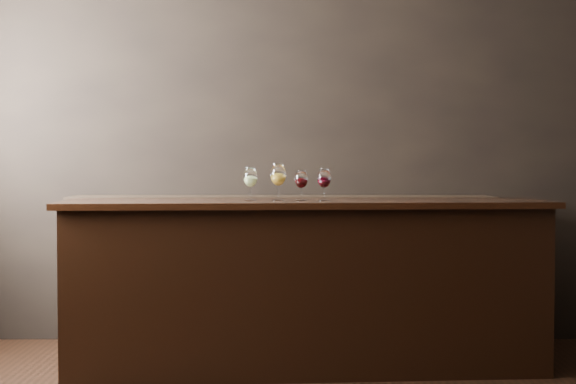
{
  "coord_description": "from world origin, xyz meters",
  "views": [
    {
      "loc": [
        -0.03,
        -3.32,
        1.23
      ],
      "look_at": [
        -0.02,
        1.42,
        1.06
      ],
      "focal_mm": 50.0,
      "sensor_mm": 36.0,
      "label": 1
    }
  ],
  "objects_px": {
    "glass_white": "(250,178)",
    "bar_counter": "(306,288)",
    "glass_red_a": "(301,180)",
    "back_bar_shelf": "(282,272)",
    "glass_amber": "(278,176)",
    "glass_red_b": "(324,179)"
  },
  "relations": [
    {
      "from": "bar_counter",
      "to": "glass_amber",
      "type": "height_order",
      "value": "glass_amber"
    },
    {
      "from": "bar_counter",
      "to": "back_bar_shelf",
      "type": "bearing_deg",
      "value": 100.18
    },
    {
      "from": "glass_amber",
      "to": "glass_red_a",
      "type": "xyz_separation_m",
      "value": [
        0.14,
        -0.02,
        -0.02
      ]
    },
    {
      "from": "bar_counter",
      "to": "glass_red_b",
      "type": "xyz_separation_m",
      "value": [
        0.1,
        -0.03,
        0.65
      ]
    },
    {
      "from": "bar_counter",
      "to": "glass_amber",
      "type": "distance_m",
      "value": 0.69
    },
    {
      "from": "glass_red_a",
      "to": "glass_white",
      "type": "bearing_deg",
      "value": 174.5
    },
    {
      "from": "bar_counter",
      "to": "glass_white",
      "type": "relative_size",
      "value": 14.13
    },
    {
      "from": "glass_white",
      "to": "bar_counter",
      "type": "bearing_deg",
      "value": -3.84
    },
    {
      "from": "glass_white",
      "to": "glass_red_b",
      "type": "distance_m",
      "value": 0.44
    },
    {
      "from": "bar_counter",
      "to": "glass_red_a",
      "type": "distance_m",
      "value": 0.65
    },
    {
      "from": "bar_counter",
      "to": "glass_red_a",
      "type": "xyz_separation_m",
      "value": [
        -0.03,
        -0.01,
        0.65
      ]
    },
    {
      "from": "glass_red_b",
      "to": "back_bar_shelf",
      "type": "bearing_deg",
      "value": 111.58
    },
    {
      "from": "bar_counter",
      "to": "glass_red_b",
      "type": "relative_size",
      "value": 14.64
    },
    {
      "from": "back_bar_shelf",
      "to": "glass_white",
      "type": "bearing_deg",
      "value": -107.39
    },
    {
      "from": "glass_white",
      "to": "glass_amber",
      "type": "height_order",
      "value": "glass_amber"
    },
    {
      "from": "glass_white",
      "to": "glass_red_b",
      "type": "relative_size",
      "value": 1.04
    },
    {
      "from": "back_bar_shelf",
      "to": "glass_red_b",
      "type": "height_order",
      "value": "glass_red_b"
    },
    {
      "from": "back_bar_shelf",
      "to": "glass_red_b",
      "type": "distance_m",
      "value": 0.94
    },
    {
      "from": "glass_white",
      "to": "glass_red_a",
      "type": "distance_m",
      "value": 0.3
    },
    {
      "from": "glass_amber",
      "to": "glass_red_b",
      "type": "bearing_deg",
      "value": -10.33
    },
    {
      "from": "glass_red_a",
      "to": "glass_red_b",
      "type": "xyz_separation_m",
      "value": [
        0.13,
        -0.03,
        0.01
      ]
    },
    {
      "from": "glass_white",
      "to": "glass_amber",
      "type": "xyz_separation_m",
      "value": [
        0.17,
        -0.01,
        0.01
      ]
    }
  ]
}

